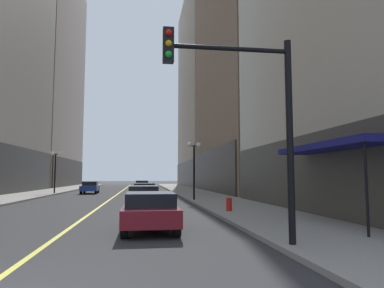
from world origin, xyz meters
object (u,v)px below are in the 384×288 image
at_px(street_lamp_right_mid, 194,158).
at_px(car_silver, 144,191).
at_px(car_blue, 90,187).
at_px(car_green, 142,185).
at_px(car_white, 144,196).
at_px(fire_hydrant_right, 229,206).
at_px(car_maroon, 150,210).
at_px(traffic_light_near_right, 251,104).
at_px(street_lamp_left_far, 55,163).

bearing_deg(street_lamp_right_mid, car_silver, 142.07).
distance_m(car_blue, car_green, 8.62).
bearing_deg(car_white, fire_hydrant_right, -41.40).
height_order(car_maroon, car_silver, same).
distance_m(car_silver, fire_hydrant_right, 12.24).
xyz_separation_m(car_white, fire_hydrant_right, (4.19, -3.70, -0.32)).
bearing_deg(fire_hydrant_right, car_green, 98.65).
relative_size(car_green, traffic_light_near_right, 0.83).
xyz_separation_m(car_white, car_green, (-0.20, 25.18, 0.00)).
relative_size(car_silver, street_lamp_left_far, 0.99).
height_order(car_white, car_green, same).
height_order(street_lamp_right_mid, fire_hydrant_right, street_lamp_right_mid).
bearing_deg(car_silver, street_lamp_left_far, 135.03).
xyz_separation_m(car_maroon, fire_hydrant_right, (4.03, 4.91, -0.32)).
bearing_deg(car_blue, car_green, 49.71).
height_order(traffic_light_near_right, street_lamp_left_far, traffic_light_near_right).
distance_m(car_white, car_blue, 19.47).
relative_size(car_maroon, car_silver, 0.91).
bearing_deg(street_lamp_left_far, street_lamp_right_mid, -43.09).
distance_m(traffic_light_near_right, fire_hydrant_right, 9.32).
xyz_separation_m(traffic_light_near_right, fire_hydrant_right, (1.55, 8.56, -3.34)).
bearing_deg(car_white, traffic_light_near_right, -77.84).
distance_m(car_white, street_lamp_right_mid, 6.65).
bearing_deg(fire_hydrant_right, street_lamp_left_far, 122.87).
bearing_deg(car_white, car_blue, 107.26).
relative_size(car_white, fire_hydrant_right, 5.27).
bearing_deg(car_maroon, car_white, 91.07).
bearing_deg(car_maroon, street_lamp_right_mid, 75.37).
distance_m(street_lamp_left_far, fire_hydrant_right, 24.67).
height_order(car_green, fire_hydrant_right, car_green).
xyz_separation_m(car_maroon, street_lamp_left_far, (-9.27, 25.50, 2.54)).
distance_m(car_maroon, car_silver, 16.41).
bearing_deg(car_white, car_maroon, -88.93).
xyz_separation_m(car_white, traffic_light_near_right, (2.64, -12.26, 3.02)).
relative_size(car_blue, street_lamp_left_far, 0.92).
height_order(street_lamp_left_far, fire_hydrant_right, street_lamp_left_far).
distance_m(car_green, fire_hydrant_right, 29.21).
xyz_separation_m(car_maroon, car_green, (-0.36, 33.79, 0.00)).
relative_size(traffic_light_near_right, street_lamp_left_far, 1.28).
distance_m(car_blue, street_lamp_right_mid, 16.83).
height_order(traffic_light_near_right, street_lamp_right_mid, traffic_light_near_right).
bearing_deg(car_white, street_lamp_left_far, 118.34).
distance_m(car_silver, car_blue, 12.25).
distance_m(traffic_light_near_right, street_lamp_left_far, 31.43).
bearing_deg(car_green, car_white, -89.54).
bearing_deg(street_lamp_right_mid, car_maroon, -104.63).
xyz_separation_m(car_maroon, car_white, (-0.16, 8.61, 0.00)).
xyz_separation_m(car_green, street_lamp_right_mid, (3.89, -20.26, 2.54)).
distance_m(car_white, street_lamp_left_far, 19.35).
relative_size(car_maroon, car_white, 0.95).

